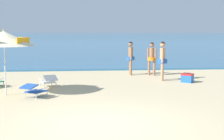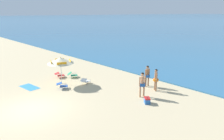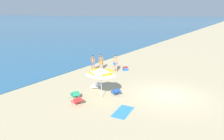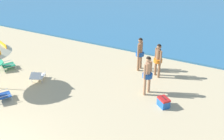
# 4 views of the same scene
# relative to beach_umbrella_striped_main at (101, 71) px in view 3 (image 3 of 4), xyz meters

# --- Properties ---
(ground_plane) EXTENTS (800.00, 800.00, 0.00)m
(ground_plane) POSITION_rel_beach_umbrella_striped_main_xyz_m (3.10, -3.91, -2.01)
(ground_plane) COLOR tan
(beach_umbrella_striped_main) EXTENTS (3.02, 3.02, 2.31)m
(beach_umbrella_striped_main) POSITION_rel_beach_umbrella_striped_main_xyz_m (0.00, 0.00, 0.00)
(beach_umbrella_striped_main) COLOR silver
(beach_umbrella_striped_main) RESTS_ON ground
(lounge_chair_under_umbrella) EXTENTS (0.89, 1.03, 0.53)m
(lounge_chair_under_umbrella) POSITION_rel_beach_umbrella_striped_main_xyz_m (-0.97, 1.66, -1.74)
(lounge_chair_under_umbrella) COLOR #1E7F56
(lounge_chair_under_umbrella) RESTS_ON ground
(lounge_chair_beside_umbrella) EXTENTS (0.89, 0.99, 0.49)m
(lounge_chair_beside_umbrella) POSITION_rel_beach_umbrella_striped_main_xyz_m (1.05, -0.57, -1.73)
(lounge_chair_beside_umbrella) COLOR #1E4799
(lounge_chair_beside_umbrella) RESTS_ON ground
(lounge_chair_facing_sea) EXTENTS (0.83, 1.01, 0.51)m
(lounge_chair_facing_sea) POSITION_rel_beach_umbrella_striped_main_xyz_m (1.35, 1.44, -1.73)
(lounge_chair_facing_sea) COLOR white
(lounge_chair_facing_sea) RESTS_ON ground
(lounge_chair_spare_folded) EXTENTS (0.75, 0.97, 0.49)m
(lounge_chair_spare_folded) POSITION_rel_beach_umbrella_striped_main_xyz_m (-1.74, 0.76, -1.73)
(lounge_chair_spare_folded) COLOR red
(lounge_chair_spare_folded) RESTS_ON ground
(person_standing_near_shore) EXTENTS (0.42, 0.51, 1.73)m
(person_standing_near_shore) POSITION_rel_beach_umbrella_striped_main_xyz_m (5.20, 4.80, -1.01)
(person_standing_near_shore) COLOR #8C6042
(person_standing_near_shore) RESTS_ON ground
(person_standing_beside) EXTENTS (0.44, 0.52, 1.79)m
(person_standing_beside) POSITION_rel_beach_umbrella_striped_main_xyz_m (6.36, 2.77, -0.97)
(person_standing_beside) COLOR tan
(person_standing_beside) RESTS_ON ground
(person_wading_in) EXTENTS (0.42, 0.42, 1.70)m
(person_wading_in) POSITION_rel_beach_umbrella_striped_main_xyz_m (6.25, 4.51, -1.02)
(person_wading_in) COLOR #8C6042
(person_wading_in) RESTS_ON ground
(cooler_box) EXTENTS (0.60, 0.59, 0.43)m
(cooler_box) POSITION_rel_beach_umbrella_striped_main_xyz_m (7.33, 2.14, -1.81)
(cooler_box) COLOR #1E56A8
(cooler_box) RESTS_ON ground
(beach_towel) EXTENTS (1.90, 1.12, 0.01)m
(beach_towel) POSITION_rel_beach_umbrella_striped_main_xyz_m (-1.02, -2.35, -2.00)
(beach_towel) COLOR #3384BC
(beach_towel) RESTS_ON ground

